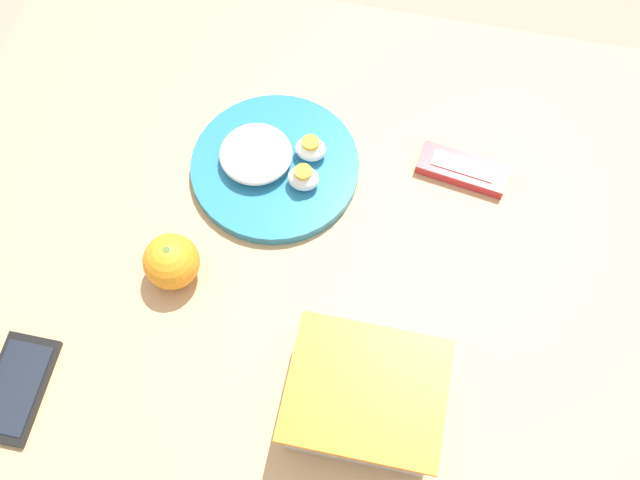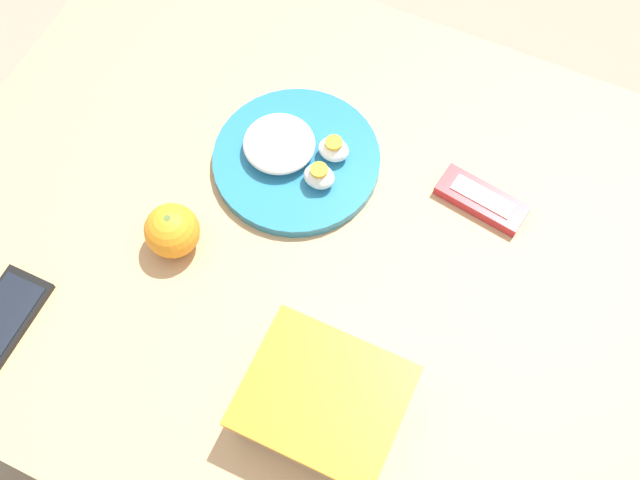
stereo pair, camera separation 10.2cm
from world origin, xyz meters
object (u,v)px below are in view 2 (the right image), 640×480
object	(u,v)px
food_container	(323,404)
orange_fruit	(172,231)
rice_plate	(295,156)
cell_phone	(3,319)
candy_bar	(482,200)

from	to	relation	value
food_container	orange_fruit	distance (m)	0.31
rice_plate	cell_phone	size ratio (longest dim) A/B	1.77
food_container	rice_plate	xyz separation A→B (m)	(0.19, -0.32, -0.02)
cell_phone	candy_bar	bearing A→B (deg)	-139.81
orange_fruit	cell_phone	distance (m)	0.25
orange_fruit	rice_plate	xyz separation A→B (m)	(-0.09, -0.19, -0.02)
food_container	cell_phone	world-z (taller)	food_container
food_container	rice_plate	world-z (taller)	food_container
candy_bar	cell_phone	world-z (taller)	candy_bar
rice_plate	cell_phone	distance (m)	0.46
food_container	cell_phone	distance (m)	0.44
orange_fruit	rice_plate	bearing A→B (deg)	-116.23
food_container	candy_bar	xyz separation A→B (m)	(-0.08, -0.37, -0.02)
rice_plate	cell_phone	world-z (taller)	rice_plate
candy_bar	cell_phone	bearing A→B (deg)	40.19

